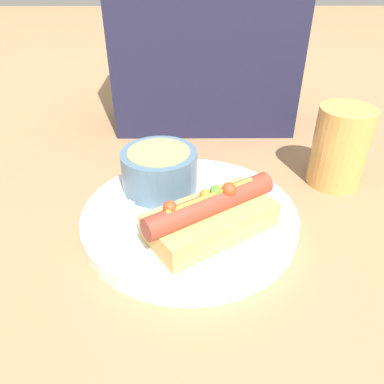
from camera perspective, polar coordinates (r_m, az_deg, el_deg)
ground_plane at (r=0.49m, az=0.00°, el=-4.75°), size 4.00×4.00×0.00m
dinner_plate at (r=0.48m, az=0.00°, el=-3.82°), size 0.27×0.27×0.02m
hot_dog at (r=0.43m, az=3.23°, el=-3.60°), size 0.16×0.14×0.06m
soup_bowl at (r=0.50m, az=-4.65°, el=3.59°), size 0.10×0.10×0.06m
spoon at (r=0.52m, az=-8.43°, el=0.69°), size 0.03×0.17×0.01m
drinking_glass at (r=0.58m, az=21.88°, el=6.38°), size 0.08×0.08×0.12m
seated_diner at (r=0.72m, az=2.40°, el=25.65°), size 0.33×0.15×0.47m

